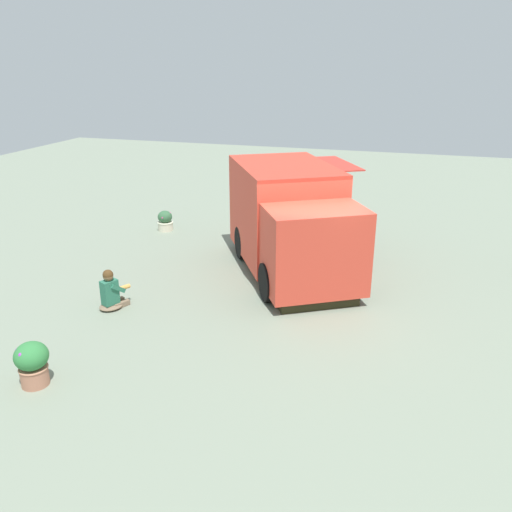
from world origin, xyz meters
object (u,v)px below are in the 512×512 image
at_px(food_truck, 291,224).
at_px(person_customer, 111,293).
at_px(planter_flowering_side, 165,221).
at_px(planter_flowering_near, 32,363).

distance_m(food_truck, person_customer, 4.56).
bearing_deg(food_truck, person_customer, 135.62).
distance_m(food_truck, planter_flowering_side, 5.05).
xyz_separation_m(food_truck, person_customer, (-3.20, 3.13, -0.88)).
distance_m(food_truck, planter_flowering_near, 6.75).
relative_size(food_truck, person_customer, 5.73).
height_order(planter_flowering_near, planter_flowering_side, planter_flowering_near).
xyz_separation_m(person_customer, planter_flowering_side, (5.30, 1.36, -0.05)).
bearing_deg(planter_flowering_near, person_customer, 6.29).
height_order(food_truck, planter_flowering_side, food_truck).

